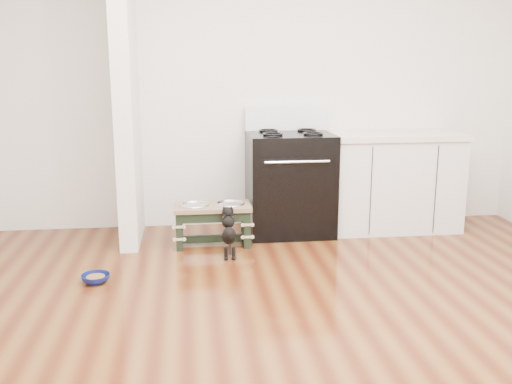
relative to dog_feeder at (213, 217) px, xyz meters
name	(u,v)px	position (x,y,z in m)	size (l,w,h in m)	color
ground	(312,342)	(0.47, -1.84, -0.25)	(5.00, 5.00, 0.00)	#471D0C
room_shell	(319,45)	(0.47, -1.84, 1.37)	(5.00, 5.00, 5.00)	silver
partition_wall	(126,86)	(-0.70, 0.26, 1.10)	(0.15, 0.80, 2.70)	silver
oven_range	(290,181)	(0.72, 0.32, 0.22)	(0.76, 0.69, 1.14)	black
cabinet_run	(392,181)	(1.70, 0.34, 0.20)	(1.24, 0.64, 0.91)	silver
dog_feeder	(213,217)	(0.00, 0.00, 0.00)	(0.65, 0.35, 0.37)	black
puppy	(229,230)	(0.12, -0.30, -0.04)	(0.11, 0.33, 0.40)	black
floor_bowl	(96,279)	(-0.87, -0.78, -0.22)	(0.27, 0.27, 0.06)	#0B1552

